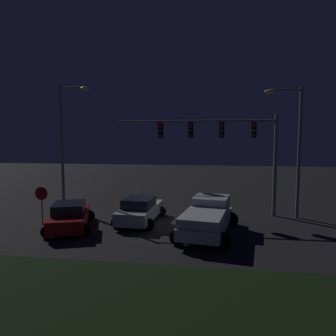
{
  "coord_description": "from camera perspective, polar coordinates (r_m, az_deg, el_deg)",
  "views": [
    {
      "loc": [
        2.82,
        -17.64,
        4.96
      ],
      "look_at": [
        0.22,
        0.72,
        3.19
      ],
      "focal_mm": 32.72,
      "sensor_mm": 36.0,
      "label": 1
    }
  ],
  "objects": [
    {
      "name": "traffic_signal_gantry",
      "position": [
        20.17,
        10.06,
        5.55
      ],
      "size": [
        10.32,
        0.56,
        6.5
      ],
      "color": "slate",
      "rests_on": "ground_plane"
    },
    {
      "name": "pickup_truck",
      "position": [
        16.27,
        7.43,
        -8.69
      ],
      "size": [
        3.47,
        5.65,
        1.8
      ],
      "rotation": [
        0.0,
        0.0,
        1.41
      ],
      "color": "#B7B7BC",
      "rests_on": "ground_plane"
    },
    {
      "name": "grass_median",
      "position": [
        9.77,
        -10.88,
        -24.83
      ],
      "size": [
        27.74,
        6.71,
        0.1
      ],
      "primitive_type": "cube",
      "color": "black",
      "rests_on": "ground_plane"
    },
    {
      "name": "car_sedan_far",
      "position": [
        17.85,
        -17.8,
        -8.49
      ],
      "size": [
        3.33,
        4.74,
        1.51
      ],
      "rotation": [
        0.0,
        0.0,
        1.89
      ],
      "color": "maroon",
      "rests_on": "ground_plane"
    },
    {
      "name": "ground_plane",
      "position": [
        18.54,
        -0.99,
        -10.08
      ],
      "size": [
        80.0,
        80.0,
        0.0
      ],
      "primitive_type": "plane",
      "color": "black"
    },
    {
      "name": "street_lamp_right",
      "position": [
        20.45,
        22.15,
        5.37
      ],
      "size": [
        2.29,
        0.44,
        8.1
      ],
      "color": "slate",
      "rests_on": "ground_plane"
    },
    {
      "name": "stop_sign",
      "position": [
        19.05,
        -22.49,
        -5.25
      ],
      "size": [
        0.76,
        0.08,
        2.23
      ],
      "color": "slate",
      "rests_on": "ground_plane"
    },
    {
      "name": "street_lamp_left",
      "position": [
        23.08,
        -18.28,
        6.26
      ],
      "size": [
        2.29,
        0.44,
        8.7
      ],
      "color": "slate",
      "rests_on": "ground_plane"
    },
    {
      "name": "car_sedan",
      "position": [
        18.46,
        -5.22,
        -7.8
      ],
      "size": [
        2.67,
        4.51,
        1.51
      ],
      "rotation": [
        0.0,
        0.0,
        1.51
      ],
      "color": "#B7B7BC",
      "rests_on": "ground_plane"
    }
  ]
}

